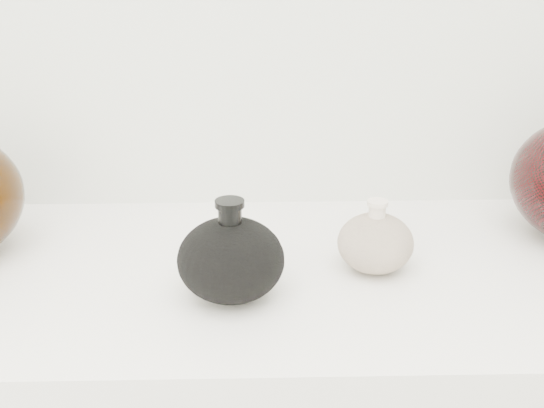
{
  "coord_description": "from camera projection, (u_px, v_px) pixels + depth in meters",
  "views": [
    {
      "loc": [
        0.01,
        0.03,
        1.37
      ],
      "look_at": [
        0.03,
        0.92,
        1.01
      ],
      "focal_mm": 50.0,
      "sensor_mm": 36.0,
      "label": 1
    }
  ],
  "objects": [
    {
      "name": "cream_gourd_vase",
      "position": [
        375.0,
        242.0,
        1.02
      ],
      "size": [
        0.11,
        0.11,
        0.1
      ],
      "color": "beige",
      "rests_on": "display_counter"
    },
    {
      "name": "black_gourd_vase",
      "position": [
        231.0,
        259.0,
        0.94
      ],
      "size": [
        0.17,
        0.17,
        0.13
      ],
      "color": "black",
      "rests_on": "display_counter"
    },
    {
      "name": "room",
      "position": [
        236.0,
        129.0,
        0.25
      ],
      "size": [
        3.04,
        2.42,
        2.64
      ],
      "color": "slate",
      "rests_on": "ground"
    }
  ]
}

